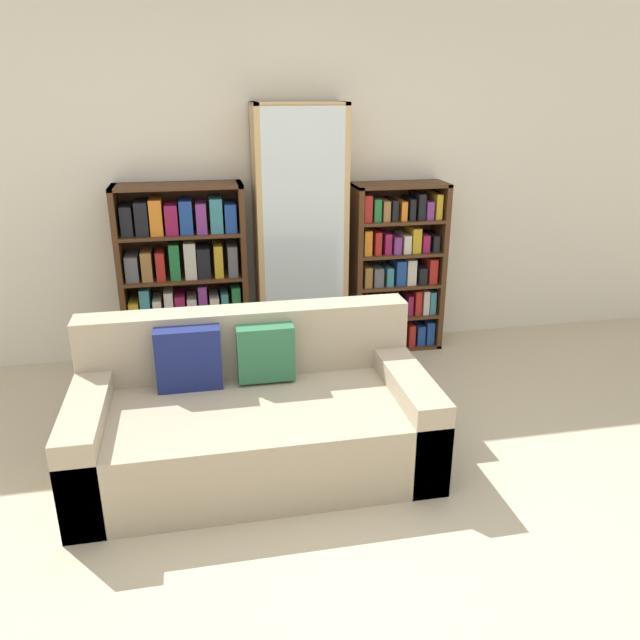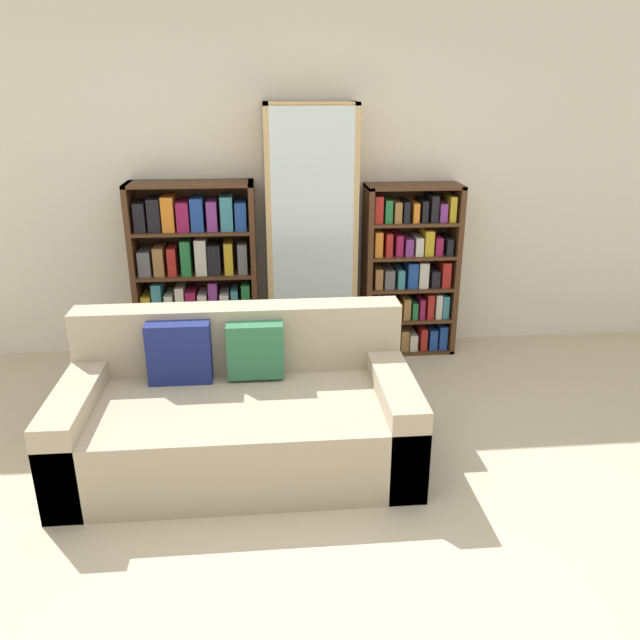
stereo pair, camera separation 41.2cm
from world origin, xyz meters
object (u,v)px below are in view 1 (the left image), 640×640
(couch, at_px, (253,417))
(bookshelf_left, at_px, (184,279))
(display_cabinet, at_px, (300,236))
(wine_bottle, at_px, (373,348))
(bookshelf_right, at_px, (397,270))

(couch, height_order, bookshelf_left, bookshelf_left)
(bookshelf_left, height_order, display_cabinet, display_cabinet)
(wine_bottle, bearing_deg, couch, -132.69)
(display_cabinet, bearing_deg, bookshelf_left, 178.94)
(couch, height_order, bookshelf_right, bookshelf_right)
(bookshelf_right, bearing_deg, wine_bottle, -126.97)
(bookshelf_left, xyz_separation_m, display_cabinet, (0.88, -0.02, 0.29))
(display_cabinet, bearing_deg, couch, -109.62)
(bookshelf_right, xyz_separation_m, wine_bottle, (-0.29, -0.38, -0.48))
(couch, xyz_separation_m, wine_bottle, (1.01, 1.10, -0.12))
(bookshelf_left, relative_size, bookshelf_right, 1.03)
(display_cabinet, relative_size, wine_bottle, 5.01)
(bookshelf_left, relative_size, wine_bottle, 3.58)
(bookshelf_left, bearing_deg, couch, -76.58)
(display_cabinet, height_order, bookshelf_right, display_cabinet)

